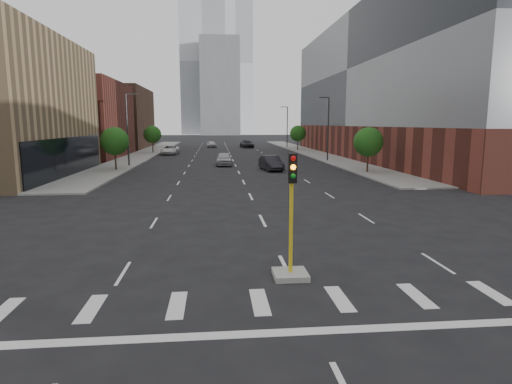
{
  "coord_description": "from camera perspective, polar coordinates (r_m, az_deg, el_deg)",
  "views": [
    {
      "loc": [
        -2.59,
        -5.3,
        5.4
      ],
      "look_at": [
        -0.88,
        12.62,
        2.5
      ],
      "focal_mm": 30.0,
      "sensor_mm": 36.0,
      "label": 1
    }
  ],
  "objects": [
    {
      "name": "sidewalk_left_far",
      "position": [
        80.45,
        -14.36,
        5.06
      ],
      "size": [
        5.0,
        92.0,
        0.15
      ],
      "primitive_type": "cube",
      "color": "gray",
      "rests_on": "ground"
    },
    {
      "name": "sidewalk_right_far",
      "position": [
        81.4,
        7.08,
        5.32
      ],
      "size": [
        5.0,
        92.0,
        0.15
      ],
      "primitive_type": "cube",
      "color": "gray",
      "rests_on": "ground"
    },
    {
      "name": "building_left_far_a",
      "position": [
        75.53,
        -25.01,
        8.75
      ],
      "size": [
        20.0,
        22.0,
        12.0
      ],
      "primitive_type": "cube",
      "color": "brown",
      "rests_on": "ground"
    },
    {
      "name": "building_left_far_b",
      "position": [
        100.45,
        -20.07,
        9.22
      ],
      "size": [
        20.0,
        24.0,
        13.0
      ],
      "primitive_type": "cube",
      "color": "brown",
      "rests_on": "ground"
    },
    {
      "name": "building_right_main",
      "position": [
        72.98,
        21.23,
        12.94
      ],
      "size": [
        24.0,
        70.0,
        22.0
      ],
      "color": "brown",
      "rests_on": "ground"
    },
    {
      "name": "tower_left",
      "position": [
        227.3,
        -7.05,
        16.55
      ],
      "size": [
        22.0,
        22.0,
        70.0
      ],
      "primitive_type": "cube",
      "color": "#B2B7BC",
      "rests_on": "ground"
    },
    {
      "name": "tower_right",
      "position": [
        267.85,
        -2.82,
        16.55
      ],
      "size": [
        20.0,
        20.0,
        80.0
      ],
      "primitive_type": "cube",
      "color": "#B2B7BC",
      "rests_on": "ground"
    },
    {
      "name": "tower_mid",
      "position": [
        205.99,
        -4.84,
        13.73
      ],
      "size": [
        18.0,
        18.0,
        44.0
      ],
      "primitive_type": "cube",
      "color": "slate",
      "rests_on": "ground"
    },
    {
      "name": "median_traffic_signal",
      "position": [
        15.16,
        4.66,
        -7.86
      ],
      "size": [
        1.2,
        1.2,
        4.4
      ],
      "color": "#999993",
      "rests_on": "ground"
    },
    {
      "name": "streetlight_right_a",
      "position": [
        62.39,
        9.52,
        8.66
      ],
      "size": [
        1.6,
        0.22,
        9.07
      ],
      "color": "#2D2D30",
      "rests_on": "ground"
    },
    {
      "name": "streetlight_right_b",
      "position": [
        96.64,
        4.14,
        8.88
      ],
      "size": [
        1.6,
        0.22,
        9.07
      ],
      "color": "#2D2D30",
      "rests_on": "ground"
    },
    {
      "name": "streetlight_left",
      "position": [
        56.35,
        -16.7,
        8.36
      ],
      "size": [
        1.6,
        0.22,
        9.07
      ],
      "color": "#2D2D30",
      "rests_on": "ground"
    },
    {
      "name": "tree_left_near",
      "position": [
        51.62,
        -18.33,
        6.45
      ],
      "size": [
        3.2,
        3.2,
        4.85
      ],
      "color": "#382619",
      "rests_on": "ground"
    },
    {
      "name": "tree_left_far",
      "position": [
        81.14,
        -13.64,
        7.47
      ],
      "size": [
        3.2,
        3.2,
        4.85
      ],
      "color": "#382619",
      "rests_on": "ground"
    },
    {
      "name": "tree_right_near",
      "position": [
        48.29,
        14.75,
        6.46
      ],
      "size": [
        3.2,
        3.2,
        4.85
      ],
      "color": "#382619",
      "rests_on": "ground"
    },
    {
      "name": "tree_right_far",
      "position": [
        86.92,
        5.61,
        7.77
      ],
      "size": [
        3.2,
        3.2,
        4.85
      ],
      "color": "#382619",
      "rests_on": "ground"
    },
    {
      "name": "car_near_left",
      "position": [
        55.64,
        -4.32,
        4.43
      ],
      "size": [
        2.03,
        5.03,
        1.71
      ],
      "primitive_type": "imported",
      "rotation": [
        0.0,
        0.0,
        -0.0
      ],
      "color": "#A4A4A8",
      "rests_on": "ground"
    },
    {
      "name": "car_mid_right",
      "position": [
        49.66,
        2.02,
        3.88
      ],
      "size": [
        2.53,
        5.38,
        1.7
      ],
      "primitive_type": "imported",
      "rotation": [
        0.0,
        0.0,
        0.14
      ],
      "color": "black",
      "rests_on": "ground"
    },
    {
      "name": "car_far_left",
      "position": [
        76.7,
        -11.41,
        5.53
      ],
      "size": [
        3.01,
        6.01,
        1.63
      ],
      "primitive_type": "imported",
      "rotation": [
        0.0,
        0.0,
        -0.05
      ],
      "color": "silver",
      "rests_on": "ground"
    },
    {
      "name": "car_deep_right",
      "position": [
        96.37,
        -1.23,
        6.43
      ],
      "size": [
        3.19,
        6.14,
        1.7
      ],
      "primitive_type": "imported",
      "rotation": [
        0.0,
        0.0,
        0.14
      ],
      "color": "black",
      "rests_on": "ground"
    },
    {
      "name": "car_distant",
      "position": [
        97.33,
        -5.95,
        6.37
      ],
      "size": [
        2.45,
        4.77,
        1.55
      ],
      "primitive_type": "imported",
      "rotation": [
        0.0,
        0.0,
        0.14
      ],
      "color": "#B2B2B7",
      "rests_on": "ground"
    }
  ]
}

